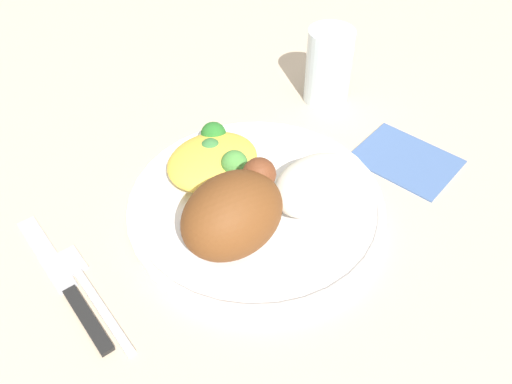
# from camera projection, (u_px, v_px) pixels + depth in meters

# --- Properties ---
(ground_plane) EXTENTS (2.00, 2.00, 0.00)m
(ground_plane) POSITION_uv_depth(u_px,v_px,m) (256.00, 210.00, 0.56)
(ground_plane) COLOR beige
(plate) EXTENTS (0.27, 0.27, 0.02)m
(plate) POSITION_uv_depth(u_px,v_px,m) (256.00, 204.00, 0.55)
(plate) COLOR white
(plate) RESTS_ON ground_plane
(roasted_chicken) EXTENTS (0.11, 0.08, 0.08)m
(roasted_chicken) POSITION_uv_depth(u_px,v_px,m) (234.00, 213.00, 0.48)
(roasted_chicken) COLOR brown
(roasted_chicken) RESTS_ON plate
(rice_pile) EXTENTS (0.10, 0.07, 0.04)m
(rice_pile) POSITION_uv_depth(u_px,v_px,m) (318.00, 184.00, 0.53)
(rice_pile) COLOR silver
(rice_pile) RESTS_ON plate
(mac_cheese_with_broccoli) EXTENTS (0.10, 0.09, 0.04)m
(mac_cheese_with_broccoli) POSITION_uv_depth(u_px,v_px,m) (214.00, 159.00, 0.57)
(mac_cheese_with_broccoli) COLOR yellow
(mac_cheese_with_broccoli) RESTS_ON plate
(fork) EXTENTS (0.03, 0.14, 0.01)m
(fork) POSITION_uv_depth(u_px,v_px,m) (90.00, 291.00, 0.48)
(fork) COLOR #B2B2B7
(fork) RESTS_ON ground_plane
(knife) EXTENTS (0.03, 0.19, 0.01)m
(knife) POSITION_uv_depth(u_px,v_px,m) (69.00, 290.00, 0.49)
(knife) COLOR black
(knife) RESTS_ON ground_plane
(water_glass) EXTENTS (0.06, 0.06, 0.10)m
(water_glass) POSITION_uv_depth(u_px,v_px,m) (328.00, 66.00, 0.67)
(water_glass) COLOR silver
(water_glass) RESTS_ON ground_plane
(napkin) EXTENTS (0.10, 0.12, 0.00)m
(napkin) POSITION_uv_depth(u_px,v_px,m) (406.00, 159.00, 0.62)
(napkin) COLOR #47669E
(napkin) RESTS_ON ground_plane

